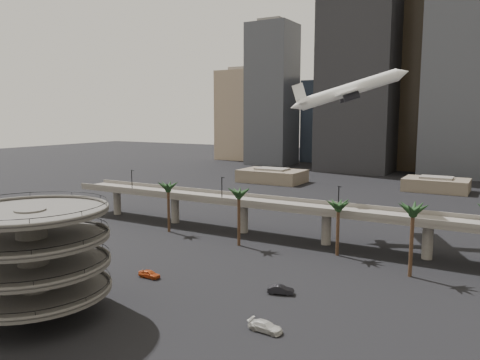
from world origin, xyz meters
The scene contains 10 objects.
ground centered at (0.00, 0.00, 0.00)m, with size 700.00×700.00×0.00m, color black.
parking_ramp centered at (-13.00, -4.00, 9.84)m, with size 22.20×22.20×17.35m.
overpass centered at (0.00, 55.00, 7.34)m, with size 130.00×9.30×14.70m.
palm_trees centered at (11.58, 47.18, 11.30)m, with size 76.40×18.40×14.00m.
low_buildings centered at (6.89, 142.30, 2.86)m, with size 135.00×27.50×6.80m.
skyline centered at (15.11, 217.08, 47.74)m, with size 269.00×86.00×130.44m.
airborne_jet centered at (10.08, 71.10, 35.84)m, with size 28.59×26.46×11.92m.
car_a centered at (-9.39, 17.10, 0.73)m, with size 1.72×4.27×1.45m, color #BB4A1A.
car_b centered at (14.94, 22.13, 0.73)m, with size 1.55×4.43×1.46m, color black.
car_c centered at (18.96, 8.65, 0.73)m, with size 2.03×5.00×1.45m, color silver.
Camera 1 is at (46.75, -46.09, 29.76)m, focal length 35.00 mm.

